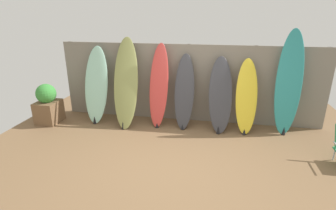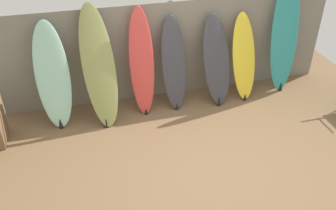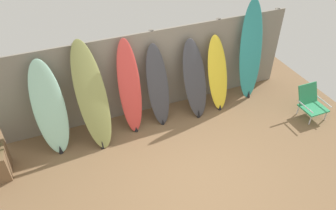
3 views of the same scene
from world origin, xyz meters
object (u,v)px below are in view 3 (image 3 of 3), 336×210
at_px(surfboard_olive_1, 92,97).
at_px(surfboard_charcoal_4, 195,80).
at_px(surfboard_red_2, 130,88).
at_px(beach_chair, 311,102).
at_px(surfboard_seafoam_0, 50,109).
at_px(surfboard_yellow_5, 218,74).
at_px(surfboard_teal_6, 251,52).
at_px(surfboard_charcoal_3, 158,86).

relative_size(surfboard_olive_1, surfboard_charcoal_4, 1.23).
height_order(surfboard_red_2, beach_chair, surfboard_red_2).
bearing_deg(surfboard_seafoam_0, surfboard_yellow_5, 0.42).
height_order(surfboard_yellow_5, beach_chair, surfboard_yellow_5).
bearing_deg(surfboard_teal_6, surfboard_charcoal_4, -174.28).
distance_m(surfboard_yellow_5, surfboard_teal_6, 0.89).
bearing_deg(surfboard_charcoal_3, surfboard_charcoal_4, -3.28).
distance_m(surfboard_teal_6, beach_chair, 1.63).
xyz_separation_m(surfboard_charcoal_3, surfboard_teal_6, (2.16, 0.09, 0.28)).
bearing_deg(surfboard_charcoal_3, beach_chair, -19.88).
relative_size(surfboard_charcoal_4, surfboard_teal_6, 0.73).
bearing_deg(surfboard_yellow_5, surfboard_teal_6, 7.13).
bearing_deg(surfboard_yellow_5, surfboard_olive_1, -177.81).
distance_m(surfboard_seafoam_0, surfboard_olive_1, 0.76).
bearing_deg(surfboard_charcoal_4, surfboard_teal_6, 5.72).
height_order(surfboard_charcoal_3, surfboard_teal_6, surfboard_teal_6).
relative_size(surfboard_red_2, surfboard_charcoal_3, 1.14).
height_order(surfboard_charcoal_3, surfboard_yellow_5, surfboard_charcoal_3).
xyz_separation_m(surfboard_olive_1, surfboard_charcoal_3, (1.30, 0.11, -0.17)).
relative_size(surfboard_charcoal_3, surfboard_yellow_5, 1.04).
xyz_separation_m(surfboard_red_2, surfboard_charcoal_4, (1.36, -0.04, -0.13)).
distance_m(surfboard_seafoam_0, surfboard_yellow_5, 3.39).
relative_size(surfboard_seafoam_0, surfboard_charcoal_4, 1.10).
xyz_separation_m(surfboard_seafoam_0, surfboard_teal_6, (4.21, 0.13, 0.21)).
xyz_separation_m(surfboard_seafoam_0, surfboard_charcoal_3, (2.06, 0.04, -0.07)).
relative_size(surfboard_charcoal_4, surfboard_yellow_5, 1.02).
relative_size(surfboard_seafoam_0, beach_chair, 2.72).
bearing_deg(surfboard_teal_6, surfboard_charcoal_3, -177.55).
relative_size(surfboard_red_2, surfboard_yellow_5, 1.18).
relative_size(surfboard_red_2, beach_chair, 2.86).
height_order(surfboard_red_2, surfboard_charcoal_4, surfboard_red_2).
xyz_separation_m(surfboard_yellow_5, beach_chair, (1.67, -1.07, -0.45)).
height_order(surfboard_charcoal_3, beach_chair, surfboard_charcoal_3).
relative_size(surfboard_olive_1, surfboard_yellow_5, 1.25).
bearing_deg(beach_chair, surfboard_olive_1, 165.23).
height_order(surfboard_teal_6, beach_chair, surfboard_teal_6).
height_order(surfboard_seafoam_0, surfboard_yellow_5, surfboard_seafoam_0).
xyz_separation_m(surfboard_seafoam_0, surfboard_red_2, (1.48, 0.03, 0.05)).
bearing_deg(surfboard_teal_6, beach_chair, -54.45).
distance_m(surfboard_yellow_5, beach_chair, 2.03).
bearing_deg(surfboard_yellow_5, surfboard_red_2, 179.92).
bearing_deg(surfboard_olive_1, surfboard_yellow_5, 2.19).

